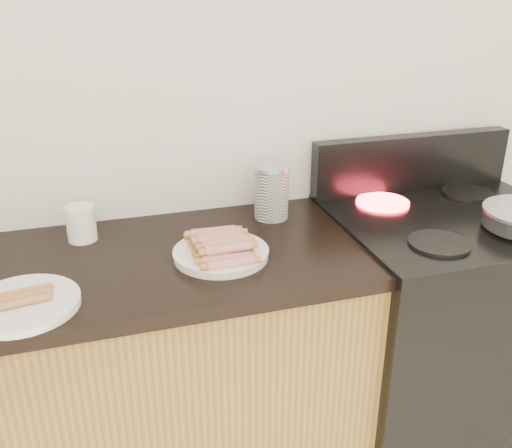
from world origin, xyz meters
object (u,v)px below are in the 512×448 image
object	(u,v)px
stove	(437,334)
canister	(271,192)
main_plate	(221,254)
side_plate	(23,304)
mug	(81,223)

from	to	relation	value
stove	canister	world-z (taller)	canister
main_plate	side_plate	xyz separation A→B (m)	(-0.52, -0.12, 0.00)
canister	mug	distance (m)	0.60
stove	side_plate	world-z (taller)	side_plate
stove	canister	xyz separation A→B (m)	(-0.57, 0.19, 0.53)
canister	mug	xyz separation A→B (m)	(-0.60, -0.00, -0.03)
stove	canister	bearing A→B (deg)	161.09
canister	side_plate	bearing A→B (deg)	-154.26
main_plate	stove	bearing A→B (deg)	3.08
main_plate	mug	distance (m)	0.44
side_plate	mug	distance (m)	0.39
stove	mug	distance (m)	1.28
main_plate	side_plate	distance (m)	0.53
side_plate	main_plate	bearing A→B (deg)	13.32
stove	main_plate	bearing A→B (deg)	-176.92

